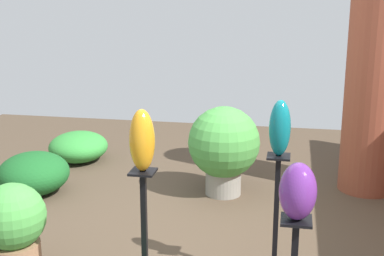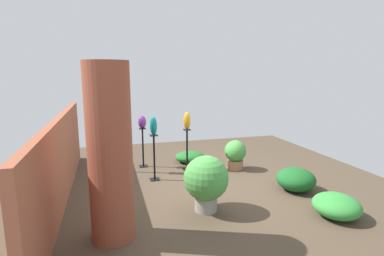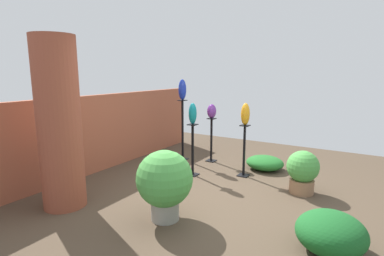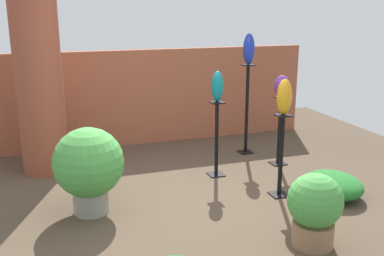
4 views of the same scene
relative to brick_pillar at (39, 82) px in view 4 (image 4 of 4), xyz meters
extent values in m
plane|color=#4C3D2D|center=(1.48, -1.73, -1.21)|extent=(8.00, 8.00, 0.00)
cube|color=#9E5138|center=(1.48, 0.83, -0.46)|extent=(5.60, 0.12, 1.50)
cylinder|color=brown|center=(0.00, 0.00, 0.00)|extent=(0.59, 0.59, 2.42)
cube|color=black|center=(2.57, -1.74, -1.20)|extent=(0.20, 0.20, 0.01)
cube|color=black|center=(2.57, -1.74, -0.72)|extent=(0.04, 0.04, 0.97)
cube|color=black|center=(2.57, -1.74, -0.25)|extent=(0.16, 0.16, 0.01)
cube|color=black|center=(2.10, -0.90, -1.20)|extent=(0.20, 0.20, 0.01)
cube|color=black|center=(2.10, -0.90, -0.72)|extent=(0.04, 0.04, 0.98)
cube|color=black|center=(2.10, -0.90, -0.24)|extent=(0.16, 0.16, 0.01)
cube|color=black|center=(2.87, -0.17, -1.20)|extent=(0.20, 0.20, 0.01)
cube|color=black|center=(2.87, -0.17, -0.54)|extent=(0.04, 0.04, 1.33)
cube|color=black|center=(2.87, -0.17, 0.11)|extent=(0.16, 0.16, 0.02)
cube|color=black|center=(3.09, -0.77, -1.20)|extent=(0.20, 0.20, 0.01)
cube|color=black|center=(3.09, -0.77, -0.73)|extent=(0.04, 0.04, 0.95)
cube|color=black|center=(3.09, -0.77, -0.26)|extent=(0.16, 0.16, 0.01)
ellipsoid|color=orange|center=(2.57, -1.74, -0.04)|extent=(0.17, 0.16, 0.40)
ellipsoid|color=#0F727A|center=(2.10, -0.90, -0.03)|extent=(0.15, 0.15, 0.39)
ellipsoid|color=#192D9E|center=(2.87, -0.17, 0.34)|extent=(0.17, 0.17, 0.44)
ellipsoid|color=#6B2D8C|center=(3.09, -0.77, -0.11)|extent=(0.21, 0.19, 0.30)
cylinder|color=gray|center=(0.43, -1.49, -1.08)|extent=(0.37, 0.37, 0.25)
sphere|color=#479942|center=(0.43, -1.49, -0.64)|extent=(0.74, 0.74, 0.74)
cylinder|color=#936B4C|center=(2.29, -2.84, -1.10)|extent=(0.38, 0.38, 0.23)
sphere|color=#479942|center=(2.29, -2.84, -0.77)|extent=(0.51, 0.51, 0.51)
ellipsoid|color=#236B28|center=(3.14, -1.96, -1.07)|extent=(0.66, 0.74, 0.28)
camera|label=1|loc=(5.68, -0.82, 0.89)|focal=50.00mm
camera|label=2|loc=(-3.99, 0.00, 1.06)|focal=28.00mm
camera|label=3|loc=(-2.53, -3.73, 0.71)|focal=28.00mm
camera|label=4|loc=(0.04, -6.03, 0.94)|focal=42.00mm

